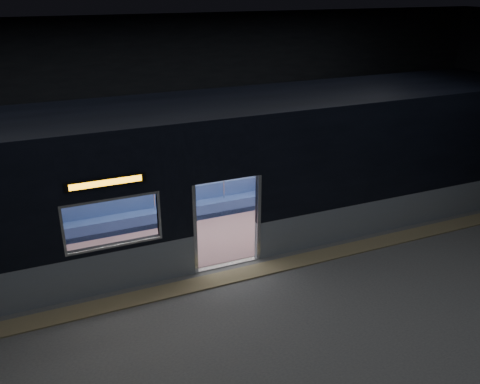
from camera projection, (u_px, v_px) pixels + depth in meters
station_floor at (247, 289)px, 10.43m from camera, size 24.00×14.00×0.01m
station_envelope at (248, 114)px, 9.02m from camera, size 24.00×14.00×5.00m
tactile_strip at (236, 275)px, 10.89m from camera, size 22.80×0.50×0.03m
metro_car at (203, 166)px, 11.87m from camera, size 18.00×3.04×3.35m
passenger at (272, 179)px, 13.97m from camera, size 0.44×0.75×1.44m
handbag at (274, 187)px, 13.81m from camera, size 0.33×0.30×0.13m
transit_map at (339, 143)px, 14.85m from camera, size 1.02×0.03×0.66m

